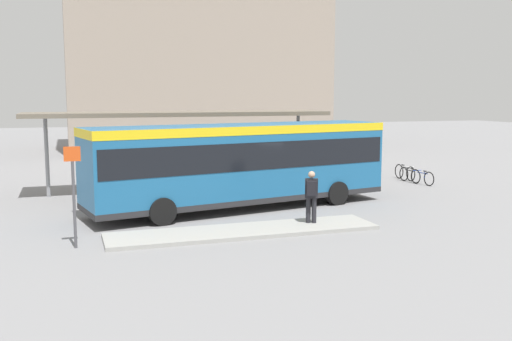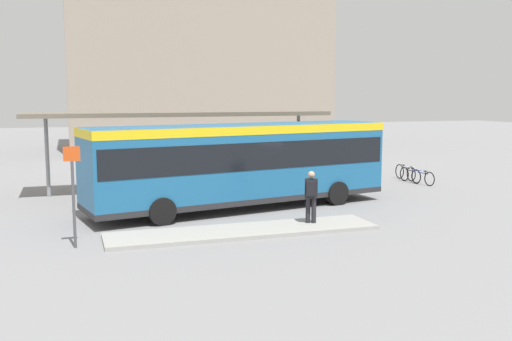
{
  "view_description": "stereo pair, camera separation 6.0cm",
  "coord_description": "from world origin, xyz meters",
  "px_view_note": "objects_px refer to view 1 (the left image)",
  "views": [
    {
      "loc": [
        -6.05,
        -19.88,
        4.16
      ],
      "look_at": [
        0.57,
        0.0,
        1.4
      ],
      "focal_mm": 40.0,
      "sensor_mm": 36.0,
      "label": 1
    },
    {
      "loc": [
        -6.0,
        -19.9,
        4.16
      ],
      "look_at": [
        0.57,
        0.0,
        1.4
      ],
      "focal_mm": 40.0,
      "sensor_mm": 36.0,
      "label": 2
    }
  ],
  "objects_px": {
    "bicycle_black": "(410,175)",
    "city_bus": "(242,160)",
    "bicycle_white": "(405,172)",
    "platform_sign": "(74,192)",
    "pedestrian_waiting": "(311,193)",
    "bicycle_blue": "(422,177)"
  },
  "relations": [
    {
      "from": "bicycle_blue",
      "to": "bicycle_black",
      "type": "xyz_separation_m",
      "value": [
        -0.15,
        0.81,
        0.01
      ]
    },
    {
      "from": "bicycle_blue",
      "to": "bicycle_white",
      "type": "relative_size",
      "value": 0.91
    },
    {
      "from": "bicycle_blue",
      "to": "platform_sign",
      "type": "height_order",
      "value": "platform_sign"
    },
    {
      "from": "bicycle_white",
      "to": "bicycle_blue",
      "type": "bearing_deg",
      "value": -4.6
    },
    {
      "from": "bicycle_black",
      "to": "city_bus",
      "type": "bearing_deg",
      "value": 107.88
    },
    {
      "from": "city_bus",
      "to": "platform_sign",
      "type": "bearing_deg",
      "value": -158.22
    },
    {
      "from": "pedestrian_waiting",
      "to": "bicycle_white",
      "type": "relative_size",
      "value": 0.97
    },
    {
      "from": "bicycle_black",
      "to": "platform_sign",
      "type": "bearing_deg",
      "value": 112.91
    },
    {
      "from": "bicycle_black",
      "to": "platform_sign",
      "type": "xyz_separation_m",
      "value": [
        -15.53,
        -7.45,
        1.2
      ]
    },
    {
      "from": "city_bus",
      "to": "pedestrian_waiting",
      "type": "distance_m",
      "value": 3.82
    },
    {
      "from": "city_bus",
      "to": "platform_sign",
      "type": "relative_size",
      "value": 4.16
    },
    {
      "from": "pedestrian_waiting",
      "to": "platform_sign",
      "type": "relative_size",
      "value": 0.59
    },
    {
      "from": "bicycle_blue",
      "to": "platform_sign",
      "type": "relative_size",
      "value": 0.56
    },
    {
      "from": "city_bus",
      "to": "pedestrian_waiting",
      "type": "bearing_deg",
      "value": -81.88
    },
    {
      "from": "city_bus",
      "to": "bicycle_black",
      "type": "height_order",
      "value": "city_bus"
    },
    {
      "from": "bicycle_white",
      "to": "city_bus",
      "type": "bearing_deg",
      "value": -67.03
    },
    {
      "from": "pedestrian_waiting",
      "to": "bicycle_blue",
      "type": "relative_size",
      "value": 1.06
    },
    {
      "from": "bicycle_black",
      "to": "bicycle_white",
      "type": "height_order",
      "value": "bicycle_white"
    },
    {
      "from": "pedestrian_waiting",
      "to": "bicycle_blue",
      "type": "distance_m",
      "value": 10.63
    },
    {
      "from": "pedestrian_waiting",
      "to": "bicycle_blue",
      "type": "xyz_separation_m",
      "value": [
        8.5,
        6.33,
        -0.73
      ]
    },
    {
      "from": "bicycle_white",
      "to": "platform_sign",
      "type": "bearing_deg",
      "value": -63.56
    },
    {
      "from": "bicycle_black",
      "to": "bicycle_white",
      "type": "xyz_separation_m",
      "value": [
        0.25,
        0.8,
        0.02
      ]
    }
  ]
}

